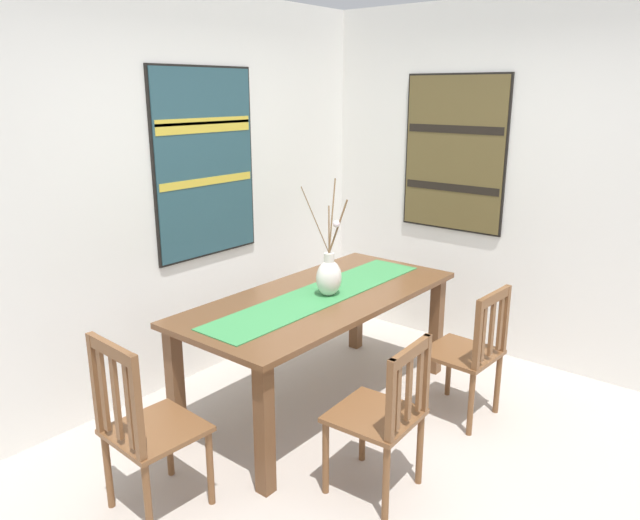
% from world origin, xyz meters
% --- Properties ---
extents(ground_plane, '(6.40, 6.40, 0.03)m').
position_xyz_m(ground_plane, '(0.00, 0.00, -0.01)').
color(ground_plane, '#B2A89E').
extents(wall_back, '(6.40, 0.12, 2.70)m').
position_xyz_m(wall_back, '(0.00, 1.86, 1.35)').
color(wall_back, silver).
rests_on(wall_back, ground_plane).
extents(wall_side, '(0.12, 6.40, 2.70)m').
position_xyz_m(wall_side, '(1.86, 0.00, 1.35)').
color(wall_side, silver).
rests_on(wall_side, ground_plane).
extents(dining_table, '(1.97, 0.89, 0.78)m').
position_xyz_m(dining_table, '(0.26, 0.80, 0.67)').
color(dining_table, brown).
rests_on(dining_table, ground_plane).
extents(table_runner, '(1.81, 0.36, 0.01)m').
position_xyz_m(table_runner, '(0.26, 0.80, 0.78)').
color(table_runner, '#388447').
rests_on(table_runner, dining_table).
extents(centerpiece_vase, '(0.27, 0.18, 0.74)m').
position_xyz_m(centerpiece_vase, '(0.29, 0.75, 0.91)').
color(centerpiece_vase, silver).
rests_on(centerpiece_vase, dining_table).
extents(chair_0, '(0.44, 0.44, 0.96)m').
position_xyz_m(chair_0, '(-1.11, 0.78, 0.48)').
color(chair_0, brown).
rests_on(chair_0, ground_plane).
extents(chair_1, '(0.44, 0.44, 0.88)m').
position_xyz_m(chair_1, '(0.73, -0.04, 0.46)').
color(chair_1, brown).
rests_on(chair_1, ground_plane).
extents(chair_2, '(0.44, 0.44, 0.86)m').
position_xyz_m(chair_2, '(-0.25, -0.04, 0.45)').
color(chair_2, brown).
rests_on(chair_2, ground_plane).
extents(painting_on_back_wall, '(0.89, 0.05, 1.32)m').
position_xyz_m(painting_on_back_wall, '(0.20, 1.79, 1.55)').
color(painting_on_back_wall, black).
extents(painting_on_side_wall, '(0.05, 0.86, 1.22)m').
position_xyz_m(painting_on_side_wall, '(1.79, 0.68, 1.56)').
color(painting_on_side_wall, black).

